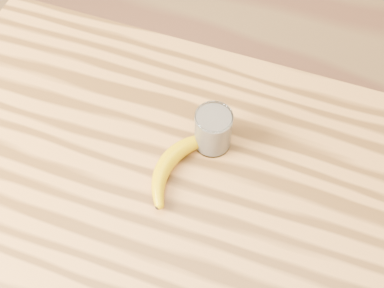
% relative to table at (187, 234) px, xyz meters
% --- Properties ---
extents(room, '(4.04, 4.04, 2.70)m').
position_rel_table_xyz_m(room, '(0.00, 0.00, 0.58)').
color(room, brown).
rests_on(room, ground).
extents(table, '(1.20, 0.80, 0.90)m').
position_rel_table_xyz_m(table, '(0.00, 0.00, 0.00)').
color(table, '#B67532').
rests_on(table, ground).
extents(smoothie_glass, '(0.07, 0.07, 0.09)m').
position_rel_table_xyz_m(smoothie_glass, '(0.00, 0.15, 0.18)').
color(smoothie_glass, white).
rests_on(smoothie_glass, table).
extents(banana, '(0.19, 0.30, 0.03)m').
position_rel_table_xyz_m(banana, '(-0.06, 0.08, 0.15)').
color(banana, '#C79800').
rests_on(banana, table).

